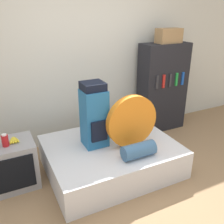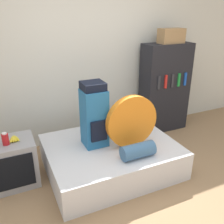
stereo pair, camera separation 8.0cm
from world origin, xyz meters
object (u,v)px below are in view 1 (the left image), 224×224
(sleeping_roll, at_px, (139,150))
(television, at_px, (12,165))
(cardboard_box, at_px, (169,36))
(canister, at_px, (5,140))
(bookshelf, at_px, (162,88))
(backpack, at_px, (94,116))
(tent_bag, at_px, (132,121))

(sleeping_roll, bearing_deg, television, 154.90)
(television, distance_m, cardboard_box, 2.96)
(canister, relative_size, bookshelf, 0.10)
(backpack, xyz_separation_m, sleeping_roll, (0.35, -0.52, -0.32))
(sleeping_roll, xyz_separation_m, cardboard_box, (1.22, 1.14, 1.15))
(backpack, height_order, television, backpack)
(tent_bag, xyz_separation_m, canister, (-1.47, 0.31, -0.07))
(backpack, bearing_deg, bookshelf, 23.08)
(cardboard_box, bearing_deg, canister, -168.34)
(sleeping_roll, relative_size, canister, 2.73)
(backpack, relative_size, bookshelf, 0.55)
(sleeping_roll, bearing_deg, tent_bag, 77.29)
(bookshelf, bearing_deg, backpack, -156.92)
(backpack, relative_size, sleeping_roll, 2.04)
(tent_bag, distance_m, sleeping_roll, 0.39)
(backpack, distance_m, bookshelf, 1.68)
(sleeping_roll, bearing_deg, backpack, 123.98)
(sleeping_roll, bearing_deg, canister, 156.90)
(canister, height_order, cardboard_box, cardboard_box)
(television, height_order, bookshelf, bookshelf)
(television, height_order, cardboard_box, cardboard_box)
(tent_bag, distance_m, cardboard_box, 1.70)
(tent_bag, relative_size, canister, 4.52)
(canister, bearing_deg, television, 58.78)
(television, xyz_separation_m, bookshelf, (2.57, 0.53, 0.46))
(canister, bearing_deg, tent_bag, -11.96)
(backpack, xyz_separation_m, cardboard_box, (1.57, 0.62, 0.84))
(backpack, bearing_deg, cardboard_box, 21.74)
(backpack, bearing_deg, television, 172.85)
(sleeping_roll, xyz_separation_m, canister, (-1.40, 0.60, 0.18))
(cardboard_box, bearing_deg, tent_bag, -143.55)
(cardboard_box, bearing_deg, backpack, -158.26)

